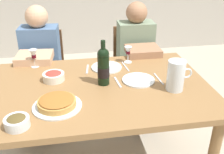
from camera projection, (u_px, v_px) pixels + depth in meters
name	position (u px, v px, depth m)	size (l,w,h in m)	color
dining_table	(100.00, 98.00, 1.87)	(1.50, 1.00, 0.76)	olive
wine_bottle	(103.00, 66.00, 1.79)	(0.08, 0.08, 0.32)	black
water_pitcher	(176.00, 77.00, 1.74)	(0.17, 0.12, 0.21)	silver
baked_tart	(57.00, 103.00, 1.58)	(0.29, 0.29, 0.06)	silver
salad_bowl	(54.00, 76.00, 1.88)	(0.15, 0.15, 0.07)	silver
olive_bowl	(17.00, 122.00, 1.40)	(0.13, 0.13, 0.07)	silver
wine_glass_left_diner	(128.00, 51.00, 2.14)	(0.06, 0.06, 0.13)	silver
wine_glass_right_diner	(34.00, 55.00, 2.06)	(0.06, 0.06, 0.14)	silver
dinner_plate_left_setting	(138.00, 80.00, 1.89)	(0.23, 0.23, 0.01)	silver
dinner_plate_right_setting	(107.00, 67.00, 2.08)	(0.24, 0.24, 0.01)	silver
fork_left_setting	(118.00, 82.00, 1.87)	(0.16, 0.01, 0.01)	silver
knife_left_setting	(159.00, 79.00, 1.91)	(0.18, 0.01, 0.01)	silver
knife_right_setting	(125.00, 66.00, 2.11)	(0.18, 0.01, 0.01)	silver
spoon_right_setting	(87.00, 69.00, 2.06)	(0.16, 0.01, 0.01)	silver
chair_left	(45.00, 69.00, 2.69)	(0.44, 0.44, 0.87)	brown
diner_left	(40.00, 68.00, 2.42)	(0.37, 0.53, 1.16)	#4C6B93
chair_right	(132.00, 63.00, 2.82)	(0.41, 0.41, 0.87)	brown
diner_right	(138.00, 62.00, 2.56)	(0.34, 0.50, 1.16)	gray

